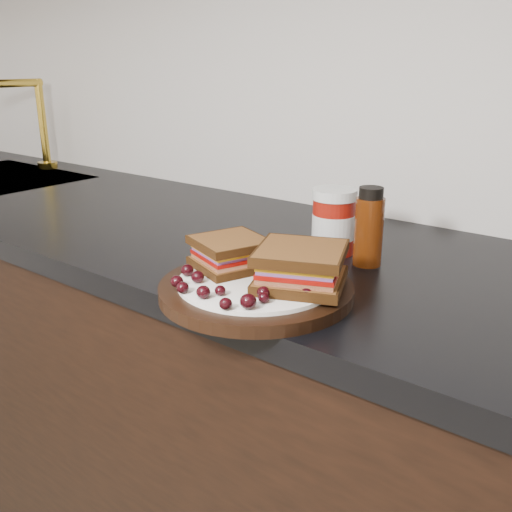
% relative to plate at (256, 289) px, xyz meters
% --- Properties ---
extents(base_cabinets, '(3.96, 0.58, 0.86)m').
position_rel_plate_xyz_m(base_cabinets, '(-0.11, 0.21, -0.48)').
color(base_cabinets, black).
rests_on(base_cabinets, ground_plane).
extents(countertop, '(3.98, 0.60, 0.04)m').
position_rel_plate_xyz_m(countertop, '(-0.11, 0.21, -0.03)').
color(countertop, black).
rests_on(countertop, base_cabinets).
extents(faucet, '(0.06, 0.22, 0.28)m').
position_rel_plate_xyz_m(faucet, '(-1.16, 0.41, 0.13)').
color(faucet, gold).
rests_on(faucet, countertop).
extents(plate, '(0.28, 0.28, 0.02)m').
position_rel_plate_xyz_m(plate, '(0.00, 0.00, 0.00)').
color(plate, black).
rests_on(plate, countertop).
extents(sandwich_left, '(0.13, 0.13, 0.05)m').
position_rel_plate_xyz_m(sandwich_left, '(-0.06, 0.02, 0.04)').
color(sandwich_left, brown).
rests_on(sandwich_left, plate).
extents(sandwich_right, '(0.16, 0.16, 0.05)m').
position_rel_plate_xyz_m(sandwich_right, '(0.06, 0.02, 0.04)').
color(sandwich_right, brown).
rests_on(sandwich_right, plate).
extents(grape_0, '(0.02, 0.02, 0.02)m').
position_rel_plate_xyz_m(grape_0, '(-0.09, -0.05, 0.02)').
color(grape_0, black).
rests_on(grape_0, plate).
extents(grape_1, '(0.02, 0.02, 0.02)m').
position_rel_plate_xyz_m(grape_1, '(-0.06, -0.06, 0.02)').
color(grape_1, black).
rests_on(grape_1, plate).
extents(grape_2, '(0.02, 0.02, 0.02)m').
position_rel_plate_xyz_m(grape_2, '(-0.07, -0.09, 0.02)').
color(grape_2, black).
rests_on(grape_2, plate).
extents(grape_3, '(0.02, 0.02, 0.02)m').
position_rel_plate_xyz_m(grape_3, '(-0.05, -0.10, 0.02)').
color(grape_3, black).
rests_on(grape_3, plate).
extents(grape_4, '(0.02, 0.02, 0.02)m').
position_rel_plate_xyz_m(grape_4, '(-0.01, -0.10, 0.02)').
color(grape_4, black).
rests_on(grape_4, plate).
extents(grape_5, '(0.02, 0.02, 0.01)m').
position_rel_plate_xyz_m(grape_5, '(-0.00, -0.07, 0.02)').
color(grape_5, black).
rests_on(grape_5, plate).
extents(grape_6, '(0.02, 0.02, 0.02)m').
position_rel_plate_xyz_m(grape_6, '(0.03, -0.11, 0.02)').
color(grape_6, black).
rests_on(grape_6, plate).
extents(grape_7, '(0.02, 0.02, 0.02)m').
position_rel_plate_xyz_m(grape_7, '(0.05, -0.09, 0.02)').
color(grape_7, black).
rests_on(grape_7, plate).
extents(grape_8, '(0.02, 0.02, 0.01)m').
position_rel_plate_xyz_m(grape_8, '(0.06, -0.06, 0.02)').
color(grape_8, black).
rests_on(grape_8, plate).
extents(grape_9, '(0.02, 0.02, 0.02)m').
position_rel_plate_xyz_m(grape_9, '(0.05, -0.05, 0.02)').
color(grape_9, black).
rests_on(grape_9, plate).
extents(grape_10, '(0.02, 0.02, 0.02)m').
position_rel_plate_xyz_m(grape_10, '(0.10, -0.02, 0.02)').
color(grape_10, black).
rests_on(grape_10, plate).
extents(grape_11, '(0.02, 0.02, 0.02)m').
position_rel_plate_xyz_m(grape_11, '(0.07, -0.00, 0.02)').
color(grape_11, black).
rests_on(grape_11, plate).
extents(grape_12, '(0.02, 0.02, 0.02)m').
position_rel_plate_xyz_m(grape_12, '(0.07, 0.02, 0.02)').
color(grape_12, black).
rests_on(grape_12, plate).
extents(grape_13, '(0.02, 0.02, 0.02)m').
position_rel_plate_xyz_m(grape_13, '(0.06, 0.05, 0.02)').
color(grape_13, black).
rests_on(grape_13, plate).
extents(grape_14, '(0.02, 0.02, 0.02)m').
position_rel_plate_xyz_m(grape_14, '(-0.06, 0.06, 0.02)').
color(grape_14, black).
rests_on(grape_14, plate).
extents(grape_15, '(0.02, 0.02, 0.02)m').
position_rel_plate_xyz_m(grape_15, '(-0.05, 0.02, 0.03)').
color(grape_15, black).
rests_on(grape_15, plate).
extents(grape_16, '(0.02, 0.02, 0.02)m').
position_rel_plate_xyz_m(grape_16, '(-0.09, 0.01, 0.02)').
color(grape_16, black).
rests_on(grape_16, plate).
extents(grape_17, '(0.02, 0.02, 0.02)m').
position_rel_plate_xyz_m(grape_17, '(-0.07, -0.00, 0.02)').
color(grape_17, black).
rests_on(grape_17, plate).
extents(grape_18, '(0.02, 0.02, 0.02)m').
position_rel_plate_xyz_m(grape_18, '(-0.07, 0.04, 0.02)').
color(grape_18, black).
rests_on(grape_18, plate).
extents(grape_19, '(0.02, 0.02, 0.02)m').
position_rel_plate_xyz_m(grape_19, '(-0.07, 0.04, 0.02)').
color(grape_19, black).
rests_on(grape_19, plate).
extents(grape_20, '(0.02, 0.02, 0.02)m').
position_rel_plate_xyz_m(grape_20, '(-0.05, -0.00, 0.02)').
color(grape_20, black).
rests_on(grape_20, plate).
extents(condiment_jar, '(0.10, 0.10, 0.11)m').
position_rel_plate_xyz_m(condiment_jar, '(-0.01, 0.24, 0.05)').
color(condiment_jar, maroon).
rests_on(condiment_jar, countertop).
extents(oil_bottle, '(0.06, 0.06, 0.13)m').
position_rel_plate_xyz_m(oil_bottle, '(0.06, 0.22, 0.06)').
color(oil_bottle, '#461B07').
rests_on(oil_bottle, countertop).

